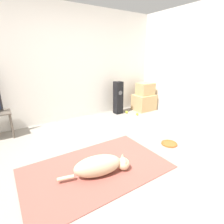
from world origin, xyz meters
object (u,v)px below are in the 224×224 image
Objects in this scene: tennis_ball_by_boxes at (127,112)px; tennis_ball_near_speaker at (137,114)px; frisbee at (169,144)px; dog at (101,166)px; cardboard_box_lower at (144,102)px; cardboard_box_upper at (145,89)px; floor_speaker at (118,98)px.

tennis_ball_by_boxes and tennis_ball_near_speaker have the same top height.
tennis_ball_by_boxes is at bearing 76.49° from frisbee.
dog is 14.05× the size of tennis_ball_near_speaker.
cardboard_box_lower is 0.58m from tennis_ball_near_speaker.
cardboard_box_lower is at bearing 36.65° from dog.
dog reaches higher than tennis_ball_near_speaker.
cardboard_box_upper is 0.80m from tennis_ball_near_speaker.
dog reaches higher than tennis_ball_by_boxes.
cardboard_box_lower is (2.46, 1.83, 0.07)m from dog.
frisbee is 0.62× the size of cardboard_box_upper.
floor_speaker reaches higher than cardboard_box_upper.
floor_speaker is 0.66m from tennis_ball_near_speaker.
tennis_ball_near_speaker is (-0.48, -0.27, -0.18)m from cardboard_box_lower.
frisbee is 2.14m from cardboard_box_upper.
dog is 2.60m from floor_speaker.
floor_speaker reaches higher than frisbee.
tennis_ball_near_speaker is at bearing 38.20° from dog.
cardboard_box_lower is at bearing -10.40° from floor_speaker.
dog is 3.38× the size of frisbee.
tennis_ball_near_speaker is (-0.50, -0.27, -0.57)m from cardboard_box_upper.
floor_speaker is 12.88× the size of tennis_ball_near_speaker.
dog is 1.60× the size of cardboard_box_lower.
frisbee is (1.42, 0.06, -0.13)m from dog.
tennis_ball_by_boxes is 0.31m from tennis_ball_near_speaker.
dog is 2.11× the size of cardboard_box_upper.
tennis_ball_by_boxes reaches higher than frisbee.
frisbee is 1.83m from tennis_ball_by_boxes.
frisbee is at bearing -120.89° from cardboard_box_upper.
cardboard_box_lower is 0.68× the size of floor_speaker.
cardboard_box_lower is at bearing -176.12° from cardboard_box_upper.
cardboard_box_upper is (1.06, 1.77, 0.59)m from frisbee.
tennis_ball_by_boxes is (0.19, -0.14, -0.39)m from floor_speaker.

